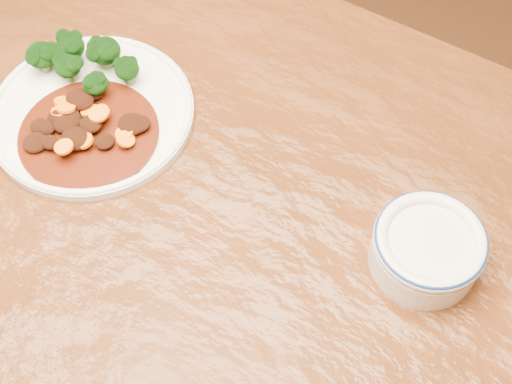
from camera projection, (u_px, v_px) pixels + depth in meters
The scene contains 5 objects.
dining_table at pixel (143, 232), 0.95m from camera, with size 1.53×0.95×0.75m.
dinner_plate at pixel (92, 112), 0.94m from camera, with size 0.27×0.27×0.02m.
broccoli_florets at pixel (82, 59), 0.95m from camera, with size 0.15×0.09×0.05m.
mince_stew at pixel (84, 127), 0.91m from camera, with size 0.18×0.18×0.03m.
dip_bowl at pixel (427, 248), 0.81m from camera, with size 0.13×0.13×0.06m.
Camera 1 is at (0.38, -0.31, 1.49)m, focal length 50.00 mm.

